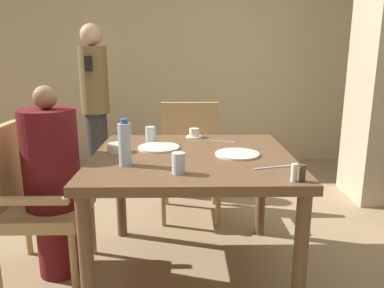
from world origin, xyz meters
TOP-DOWN VIEW (x-y plane):
  - ground_plane at (0.00, 0.00)m, footprint 16.00×16.00m
  - wall_back at (0.00, 2.52)m, footprint 8.00×0.06m
  - dining_table at (0.00, 0.00)m, footprint 1.15×1.08m
  - chair_left_side at (-0.96, 0.00)m, footprint 0.49×0.49m
  - diner_in_left_chair at (-0.82, 0.00)m, footprint 0.32×0.32m
  - chair_far_side at (0.00, 0.92)m, footprint 0.49×0.49m
  - standing_host at (-0.92, 1.59)m, footprint 0.27×0.31m
  - plate_main_left at (-0.20, 0.15)m, footprint 0.26×0.26m
  - plate_main_right at (0.26, -0.01)m, footprint 0.26×0.26m
  - teacup_with_saucer at (0.02, 0.46)m, footprint 0.12×0.12m
  - bowl_small at (-0.44, 0.07)m, footprint 0.13×0.13m
  - water_bottle at (-0.35, -0.20)m, footprint 0.07×0.07m
  - glass_tall_near at (-0.07, -0.35)m, footprint 0.07×0.07m
  - glass_tall_mid at (-0.27, 0.31)m, footprint 0.07×0.07m
  - salt_shaker at (0.46, -0.47)m, footprint 0.03×0.03m
  - pepper_shaker at (0.50, -0.47)m, footprint 0.03×0.03m
  - fork_beside_plate at (0.22, 0.31)m, footprint 0.19×0.09m
  - knife_beside_plate at (0.42, -0.26)m, footprint 0.20×0.07m

SIDE VIEW (x-z plane):
  - ground_plane at x=0.00m, z-range 0.00..0.00m
  - chair_left_side at x=-0.96m, z-range 0.04..0.95m
  - chair_far_side at x=0.00m, z-range 0.04..0.95m
  - diner_in_left_chair at x=-0.82m, z-range 0.01..1.16m
  - dining_table at x=0.00m, z-range 0.28..1.03m
  - fork_beside_plate at x=0.22m, z-range 0.75..0.75m
  - knife_beside_plate at x=0.42m, z-range 0.75..0.75m
  - plate_main_left at x=-0.20m, z-range 0.75..0.76m
  - plate_main_right at x=0.26m, z-range 0.75..0.76m
  - bowl_small at x=-0.44m, z-range 0.75..0.80m
  - teacup_with_saucer at x=0.02m, z-range 0.74..0.81m
  - pepper_shaker at x=0.50m, z-range 0.75..0.83m
  - salt_shaker at x=0.46m, z-range 0.75..0.83m
  - glass_tall_near at x=-0.07m, z-range 0.75..0.85m
  - glass_tall_mid at x=-0.27m, z-range 0.75..0.85m
  - standing_host at x=-0.92m, z-range 0.06..1.65m
  - water_bottle at x=-0.35m, z-range 0.74..0.99m
  - wall_back at x=0.00m, z-range 0.00..2.80m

